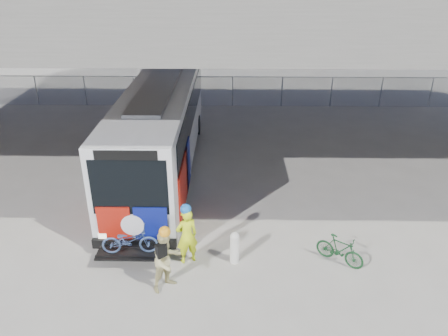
{
  "coord_description": "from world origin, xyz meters",
  "views": [
    {
      "loc": [
        0.9,
        -13.9,
        8.3
      ],
      "look_at": [
        0.68,
        -0.1,
        1.6
      ],
      "focal_mm": 35.0,
      "sensor_mm": 36.0,
      "label": 1
    }
  ],
  "objects_px": {
    "cyclist_tan": "(167,260)",
    "bollard": "(235,246)",
    "cyclist_hivis": "(187,235)",
    "bus": "(160,123)",
    "bike_parked": "(340,250)"
  },
  "relations": [
    {
      "from": "bollard",
      "to": "bike_parked",
      "type": "height_order",
      "value": "bollard"
    },
    {
      "from": "bus",
      "to": "cyclist_tan",
      "type": "distance_m",
      "value": 7.68
    },
    {
      "from": "cyclist_tan",
      "to": "cyclist_hivis",
      "type": "bearing_deg",
      "value": 27.5
    },
    {
      "from": "cyclist_hivis",
      "to": "bus",
      "type": "bearing_deg",
      "value": -100.83
    },
    {
      "from": "bollard",
      "to": "cyclist_tan",
      "type": "bearing_deg",
      "value": -148.2
    },
    {
      "from": "bollard",
      "to": "cyclist_hivis",
      "type": "relative_size",
      "value": 0.53
    },
    {
      "from": "bus",
      "to": "cyclist_hivis",
      "type": "xyz_separation_m",
      "value": [
        1.64,
        -6.33,
        -1.16
      ]
    },
    {
      "from": "bollard",
      "to": "cyclist_tan",
      "type": "relative_size",
      "value": 0.52
    },
    {
      "from": "bus",
      "to": "bollard",
      "type": "height_order",
      "value": "bus"
    },
    {
      "from": "bus",
      "to": "cyclist_tan",
      "type": "xyz_separation_m",
      "value": [
        1.2,
        -7.49,
        -1.17
      ]
    },
    {
      "from": "cyclist_hivis",
      "to": "bike_parked",
      "type": "distance_m",
      "value": 4.57
    },
    {
      "from": "bus",
      "to": "cyclist_tan",
      "type": "height_order",
      "value": "bus"
    },
    {
      "from": "cyclist_tan",
      "to": "bollard",
      "type": "bearing_deg",
      "value": -9.92
    },
    {
      "from": "cyclist_hivis",
      "to": "cyclist_tan",
      "type": "distance_m",
      "value": 1.24
    },
    {
      "from": "bus",
      "to": "bollard",
      "type": "xyz_separation_m",
      "value": [
        3.04,
        -6.34,
        -1.55
      ]
    }
  ]
}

